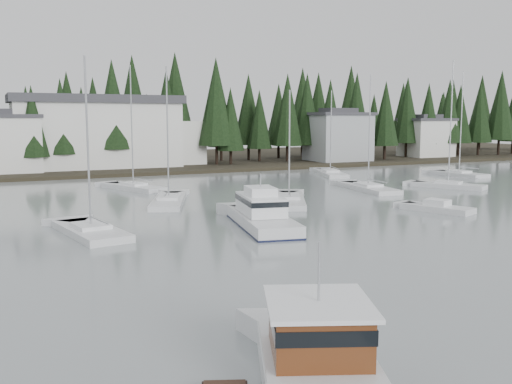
# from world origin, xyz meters

# --- Properties ---
(far_shore_land) EXTENTS (240.00, 54.00, 1.00)m
(far_shore_land) POSITION_xyz_m (0.00, 97.00, 0.00)
(far_shore_land) COLOR black
(far_shore_land) RESTS_ON ground
(conifer_treeline) EXTENTS (200.00, 22.00, 20.00)m
(conifer_treeline) POSITION_xyz_m (0.00, 86.00, 0.00)
(conifer_treeline) COLOR black
(conifer_treeline) RESTS_ON ground
(house_west) EXTENTS (9.54, 7.42, 8.75)m
(house_west) POSITION_xyz_m (-18.00, 79.00, 4.65)
(house_west) COLOR silver
(house_west) RESTS_ON ground
(house_east_a) EXTENTS (10.60, 8.48, 9.25)m
(house_east_a) POSITION_xyz_m (36.00, 78.00, 4.90)
(house_east_a) COLOR #999EA0
(house_east_a) RESTS_ON ground
(house_east_b) EXTENTS (9.54, 7.42, 8.25)m
(house_east_b) POSITION_xyz_m (58.00, 80.00, 4.40)
(house_east_b) COLOR silver
(house_east_b) RESTS_ON ground
(harbor_inn) EXTENTS (29.50, 11.50, 10.90)m
(harbor_inn) POSITION_xyz_m (-2.96, 82.34, 5.78)
(harbor_inn) COLOR silver
(harbor_inn) RESTS_ON ground
(cabin_cruiser_center) EXTENTS (5.27, 10.88, 4.49)m
(cabin_cruiser_center) POSITION_xyz_m (-2.56, 29.79, 0.67)
(cabin_cruiser_center) COLOR silver
(cabin_cruiser_center) RESTS_ON ground
(sailboat_0) EXTENTS (4.31, 10.34, 13.24)m
(sailboat_0) POSITION_xyz_m (17.63, 44.16, 0.06)
(sailboat_0) COLOR silver
(sailboat_0) RESTS_ON ground
(sailboat_1) EXTENTS (6.12, 10.95, 12.33)m
(sailboat_1) POSITION_xyz_m (23.29, 60.63, 0.06)
(sailboat_1) COLOR silver
(sailboat_1) RESTS_ON ground
(sailboat_2) EXTENTS (5.95, 8.37, 14.98)m
(sailboat_2) POSITION_xyz_m (27.36, 42.06, 0.11)
(sailboat_2) COLOR silver
(sailboat_2) RESTS_ON ground
(sailboat_3) EXTENTS (6.37, 10.72, 13.16)m
(sailboat_3) POSITION_xyz_m (-5.34, 43.94, 0.06)
(sailboat_3) COLOR silver
(sailboat_3) RESTS_ON ground
(sailboat_4) EXTENTS (7.26, 10.46, 11.07)m
(sailboat_4) POSITION_xyz_m (5.03, 39.45, 0.05)
(sailboat_4) COLOR silver
(sailboat_4) RESTS_ON ground
(sailboat_8) EXTENTS (5.76, 9.30, 14.25)m
(sailboat_8) POSITION_xyz_m (-5.82, 55.96, 0.09)
(sailboat_8) COLOR silver
(sailboat_8) RESTS_ON ground
(sailboat_9) EXTENTS (4.30, 8.75, 12.55)m
(sailboat_9) POSITION_xyz_m (-14.40, 32.16, 0.07)
(sailboat_9) COLOR silver
(sailboat_9) RESTS_ON ground
(sailboat_10) EXTENTS (3.34, 8.42, 14.99)m
(sailboat_10) POSITION_xyz_m (38.73, 51.80, 0.09)
(sailboat_10) COLOR silver
(sailboat_10) RESTS_ON ground
(runabout_1) EXTENTS (4.13, 6.44, 1.42)m
(runabout_1) POSITION_xyz_m (14.12, 29.65, 0.13)
(runabout_1) COLOR silver
(runabout_1) RESTS_ON ground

